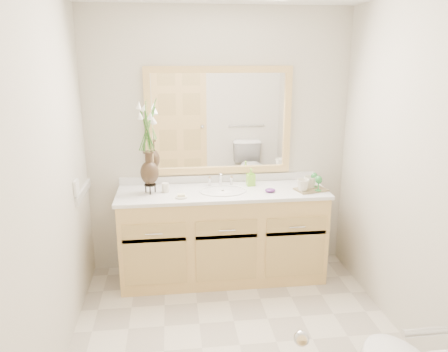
{
  "coord_description": "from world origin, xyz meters",
  "views": [
    {
      "loc": [
        -0.44,
        -2.62,
        1.99
      ],
      "look_at": [
        -0.03,
        0.65,
        1.07
      ],
      "focal_mm": 35.0,
      "sensor_mm": 36.0,
      "label": 1
    }
  ],
  "objects": [
    {
      "name": "counter",
      "position": [
        0.0,
        1.01,
        0.82
      ],
      "size": [
        1.84,
        0.57,
        0.03
      ],
      "primitive_type": "cube",
      "color": "silver",
      "rests_on": "vanity"
    },
    {
      "name": "soap_dish",
      "position": [
        -0.37,
        0.86,
        0.84
      ],
      "size": [
        0.1,
        0.1,
        0.03
      ],
      "color": "beige",
      "rests_on": "counter"
    },
    {
      "name": "tray",
      "position": [
        0.78,
        0.93,
        0.84
      ],
      "size": [
        0.3,
        0.24,
        0.01
      ],
      "primitive_type": "cube",
      "rotation": [
        0.0,
        0.0,
        0.27
      ],
      "color": "brown",
      "rests_on": "counter"
    },
    {
      "name": "mirror",
      "position": [
        0.0,
        1.28,
        1.41
      ],
      "size": [
        1.32,
        0.04,
        0.97
      ],
      "color": "white",
      "rests_on": "wall_back"
    },
    {
      "name": "tumbler",
      "position": [
        -0.5,
        1.03,
        0.87
      ],
      "size": [
        0.06,
        0.06,
        0.08
      ],
      "primitive_type": "cylinder",
      "color": "beige",
      "rests_on": "counter"
    },
    {
      "name": "door",
      "position": [
        -0.3,
        -1.29,
        1.0
      ],
      "size": [
        0.8,
        0.03,
        2.0
      ],
      "primitive_type": "cube",
      "color": "#DDB76B",
      "rests_on": "floor"
    },
    {
      "name": "mug_left",
      "position": [
        0.69,
        0.89,
        0.9
      ],
      "size": [
        0.11,
        0.1,
        0.11
      ],
      "primitive_type": "imported",
      "rotation": [
        0.0,
        0.0,
        0.0
      ],
      "color": "beige",
      "rests_on": "tray"
    },
    {
      "name": "purple_dish",
      "position": [
        0.41,
        0.92,
        0.85
      ],
      "size": [
        0.11,
        0.1,
        0.03
      ],
      "primitive_type": "ellipsoid",
      "rotation": [
        0.0,
        0.0,
        0.25
      ],
      "color": "#57246C",
      "rests_on": "counter"
    },
    {
      "name": "wall_back",
      "position": [
        0.0,
        1.3,
        1.2
      ],
      "size": [
        2.4,
        0.02,
        2.4
      ],
      "primitive_type": "cube",
      "color": "beige",
      "rests_on": "floor"
    },
    {
      "name": "wall_right",
      "position": [
        1.2,
        0.0,
        1.2
      ],
      "size": [
        0.02,
        2.6,
        2.4
      ],
      "primitive_type": "cube",
      "color": "beige",
      "rests_on": "floor"
    },
    {
      "name": "flower_vase",
      "position": [
        -0.63,
        1.03,
        1.35
      ],
      "size": [
        0.18,
        0.18,
        0.76
      ],
      "rotation": [
        0.0,
        0.0,
        0.12
      ],
      "color": "black",
      "rests_on": "counter"
    },
    {
      "name": "sink",
      "position": [
        0.0,
        1.0,
        0.78
      ],
      "size": [
        0.38,
        0.34,
        0.23
      ],
      "color": "white",
      "rests_on": "counter"
    },
    {
      "name": "mug_right",
      "position": [
        0.78,
        0.96,
        0.9
      ],
      "size": [
        0.15,
        0.15,
        0.11
      ],
      "primitive_type": "imported",
      "rotation": [
        0.0,
        0.0,
        0.83
      ],
      "color": "beige",
      "rests_on": "tray"
    },
    {
      "name": "goblet_front",
      "position": [
        0.82,
        0.87,
        0.93
      ],
      "size": [
        0.06,
        0.06,
        0.13
      ],
      "color": "#287933",
      "rests_on": "tray"
    },
    {
      "name": "soap_bottle",
      "position": [
        0.27,
        1.14,
        0.9
      ],
      "size": [
        0.07,
        0.07,
        0.14
      ],
      "primitive_type": "imported",
      "rotation": [
        0.0,
        0.0,
        0.1
      ],
      "color": "#7FD131",
      "rests_on": "counter"
    },
    {
      "name": "goblet_back",
      "position": [
        0.82,
        0.99,
        0.93
      ],
      "size": [
        0.06,
        0.06,
        0.13
      ],
      "color": "#287933",
      "rests_on": "tray"
    },
    {
      "name": "wall_left",
      "position": [
        -1.2,
        0.0,
        1.2
      ],
      "size": [
        0.02,
        2.6,
        2.4
      ],
      "primitive_type": "cube",
      "color": "beige",
      "rests_on": "floor"
    },
    {
      "name": "vanity",
      "position": [
        0.0,
        1.01,
        0.4
      ],
      "size": [
        1.8,
        0.55,
        0.8
      ],
      "color": "#DDB76B",
      "rests_on": "floor"
    },
    {
      "name": "wall_front",
      "position": [
        0.0,
        -1.3,
        1.2
      ],
      "size": [
        2.4,
        0.02,
        2.4
      ],
      "primitive_type": "cube",
      "color": "beige",
      "rests_on": "floor"
    },
    {
      "name": "floor",
      "position": [
        0.0,
        0.0,
        0.0
      ],
      "size": [
        2.6,
        2.6,
        0.0
      ],
      "primitive_type": "plane",
      "color": "beige",
      "rests_on": "ground"
    },
    {
      "name": "switch_plate",
      "position": [
        -1.19,
        0.76,
        0.98
      ],
      "size": [
        0.02,
        0.12,
        0.12
      ],
      "primitive_type": "cube",
      "color": "white",
      "rests_on": "wall_left"
    }
  ]
}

